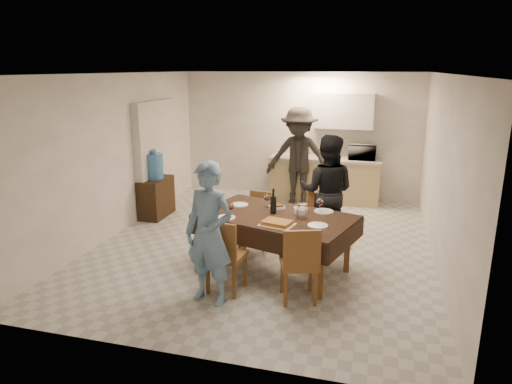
% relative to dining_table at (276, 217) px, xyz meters
% --- Properties ---
extents(floor, '(5.00, 6.00, 0.02)m').
position_rel_dining_table_xyz_m(floor, '(-0.37, 0.86, -0.75)').
color(floor, beige).
rests_on(floor, ground).
extents(ceiling, '(5.00, 6.00, 0.02)m').
position_rel_dining_table_xyz_m(ceiling, '(-0.37, 0.86, 1.85)').
color(ceiling, white).
rests_on(ceiling, wall_back).
extents(wall_back, '(5.00, 0.02, 2.60)m').
position_rel_dining_table_xyz_m(wall_back, '(-0.37, 3.86, 0.55)').
color(wall_back, silver).
rests_on(wall_back, floor).
extents(wall_front, '(5.00, 0.02, 2.60)m').
position_rel_dining_table_xyz_m(wall_front, '(-0.37, -2.14, 0.55)').
color(wall_front, silver).
rests_on(wall_front, floor).
extents(wall_left, '(0.02, 6.00, 2.60)m').
position_rel_dining_table_xyz_m(wall_left, '(-2.87, 0.86, 0.55)').
color(wall_left, silver).
rests_on(wall_left, floor).
extents(wall_right, '(0.02, 6.00, 2.60)m').
position_rel_dining_table_xyz_m(wall_right, '(2.13, 0.86, 0.55)').
color(wall_right, silver).
rests_on(wall_right, floor).
extents(stub_partition, '(0.15, 1.40, 2.10)m').
position_rel_dining_table_xyz_m(stub_partition, '(-2.79, 2.06, 0.30)').
color(stub_partition, beige).
rests_on(stub_partition, floor).
extents(kitchen_base_cabinet, '(2.20, 0.60, 0.86)m').
position_rel_dining_table_xyz_m(kitchen_base_cabinet, '(0.23, 3.54, -0.32)').
color(kitchen_base_cabinet, tan).
rests_on(kitchen_base_cabinet, floor).
extents(kitchen_worktop, '(2.24, 0.64, 0.05)m').
position_rel_dining_table_xyz_m(kitchen_worktop, '(0.23, 3.54, 0.14)').
color(kitchen_worktop, '#A8A9A4').
rests_on(kitchen_worktop, kitchen_base_cabinet).
extents(upper_cabinet, '(1.20, 0.34, 0.70)m').
position_rel_dining_table_xyz_m(upper_cabinet, '(0.53, 3.68, 1.10)').
color(upper_cabinet, silver).
rests_on(upper_cabinet, wall_back).
extents(dining_table, '(2.26, 1.70, 0.78)m').
position_rel_dining_table_xyz_m(dining_table, '(0.00, 0.00, 0.00)').
color(dining_table, black).
rests_on(dining_table, floor).
extents(chair_near_left, '(0.47, 0.47, 0.51)m').
position_rel_dining_table_xyz_m(chair_near_left, '(-0.45, -0.84, -0.17)').
color(chair_near_left, brown).
rests_on(chair_near_left, floor).
extents(chair_near_right, '(0.54, 0.55, 0.51)m').
position_rel_dining_table_xyz_m(chair_near_right, '(0.45, -0.84, -0.17)').
color(chair_near_right, brown).
rests_on(chair_near_right, floor).
extents(chair_far_left, '(0.42, 0.42, 0.45)m').
position_rel_dining_table_xyz_m(chair_far_left, '(-0.45, 0.67, -0.24)').
color(chair_far_left, brown).
rests_on(chair_far_left, floor).
extents(chair_far_right, '(0.46, 0.46, 0.48)m').
position_rel_dining_table_xyz_m(chair_far_right, '(0.45, 0.67, -0.21)').
color(chair_far_right, brown).
rests_on(chair_far_right, floor).
extents(console, '(0.39, 0.78, 0.72)m').
position_rel_dining_table_xyz_m(console, '(-2.65, 1.70, -0.39)').
color(console, black).
rests_on(console, floor).
extents(water_jug, '(0.31, 0.31, 0.46)m').
position_rel_dining_table_xyz_m(water_jug, '(-2.65, 1.70, 0.20)').
color(water_jug, '#4688D2').
rests_on(water_jug, console).
extents(wine_bottle, '(0.09, 0.09, 0.34)m').
position_rel_dining_table_xyz_m(wine_bottle, '(-0.05, 0.05, 0.21)').
color(wine_bottle, black).
rests_on(wine_bottle, dining_table).
extents(water_pitcher, '(0.13, 0.13, 0.20)m').
position_rel_dining_table_xyz_m(water_pitcher, '(0.35, -0.05, 0.13)').
color(water_pitcher, white).
rests_on(water_pitcher, dining_table).
extents(savoury_tart, '(0.47, 0.39, 0.05)m').
position_rel_dining_table_xyz_m(savoury_tart, '(0.10, -0.38, 0.06)').
color(savoury_tart, '#AF7F33').
rests_on(savoury_tart, dining_table).
extents(salad_bowl, '(0.19, 0.19, 0.07)m').
position_rel_dining_table_xyz_m(salad_bowl, '(0.30, 0.18, 0.07)').
color(salad_bowl, white).
rests_on(salad_bowl, dining_table).
extents(mushroom_dish, '(0.21, 0.21, 0.04)m').
position_rel_dining_table_xyz_m(mushroom_dish, '(-0.05, 0.28, 0.05)').
color(mushroom_dish, white).
rests_on(mushroom_dish, dining_table).
extents(wine_glass_a, '(0.09, 0.09, 0.20)m').
position_rel_dining_table_xyz_m(wine_glass_a, '(-0.55, -0.25, 0.14)').
color(wine_glass_a, white).
rests_on(wine_glass_a, dining_table).
extents(wine_glass_b, '(0.09, 0.09, 0.21)m').
position_rel_dining_table_xyz_m(wine_glass_b, '(0.55, 0.25, 0.14)').
color(wine_glass_b, white).
rests_on(wine_glass_b, dining_table).
extents(wine_glass_c, '(0.09, 0.09, 0.19)m').
position_rel_dining_table_xyz_m(wine_glass_c, '(-0.20, 0.30, 0.13)').
color(wine_glass_c, white).
rests_on(wine_glass_c, dining_table).
extents(plate_near_left, '(0.25, 0.25, 0.01)m').
position_rel_dining_table_xyz_m(plate_near_left, '(-0.60, -0.30, 0.04)').
color(plate_near_left, white).
rests_on(plate_near_left, dining_table).
extents(plate_near_right, '(0.25, 0.25, 0.01)m').
position_rel_dining_table_xyz_m(plate_near_right, '(0.60, -0.30, 0.04)').
color(plate_near_right, white).
rests_on(plate_near_right, dining_table).
extents(plate_far_left, '(0.24, 0.24, 0.01)m').
position_rel_dining_table_xyz_m(plate_far_left, '(-0.60, 0.30, 0.04)').
color(plate_far_left, white).
rests_on(plate_far_left, dining_table).
extents(plate_far_right, '(0.26, 0.26, 0.02)m').
position_rel_dining_table_xyz_m(plate_far_right, '(0.60, 0.30, 0.04)').
color(plate_far_right, white).
rests_on(plate_far_right, dining_table).
extents(microwave, '(0.53, 0.36, 0.29)m').
position_rel_dining_table_xyz_m(microwave, '(0.96, 3.54, 0.31)').
color(microwave, silver).
rests_on(microwave, kitchen_worktop).
extents(person_near, '(0.69, 0.52, 1.69)m').
position_rel_dining_table_xyz_m(person_near, '(-0.55, -1.05, 0.09)').
color(person_near, '#658DB3').
rests_on(person_near, floor).
extents(person_far, '(0.87, 0.69, 1.74)m').
position_rel_dining_table_xyz_m(person_far, '(0.55, 1.05, 0.12)').
color(person_far, black).
rests_on(person_far, floor).
extents(person_kitchen, '(1.26, 0.73, 1.96)m').
position_rel_dining_table_xyz_m(person_kitchen, '(-0.25, 3.09, 0.23)').
color(person_kitchen, black).
rests_on(person_kitchen, floor).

